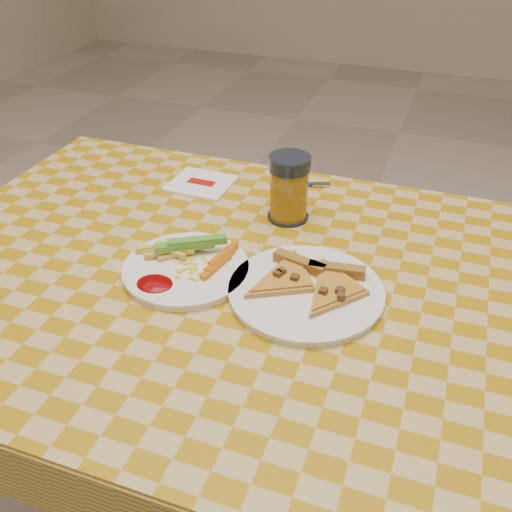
% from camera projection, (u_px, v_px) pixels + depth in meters
% --- Properties ---
extents(table, '(1.28, 0.88, 0.76)m').
position_uv_depth(table, '(246.00, 307.00, 1.06)').
color(table, silver).
rests_on(table, ground).
extents(plate_left, '(0.24, 0.24, 0.01)m').
position_uv_depth(plate_left, '(186.00, 270.00, 1.02)').
color(plate_left, white).
rests_on(plate_left, table).
extents(plate_right, '(0.28, 0.28, 0.01)m').
position_uv_depth(plate_right, '(306.00, 293.00, 0.96)').
color(plate_right, white).
rests_on(plate_right, table).
extents(fries_veggies, '(0.19, 0.18, 0.04)m').
position_uv_depth(fries_veggies, '(185.00, 257.00, 1.02)').
color(fries_veggies, '#E5CC48').
rests_on(fries_veggies, plate_left).
extents(pizza_slices, '(0.24, 0.21, 0.02)m').
position_uv_depth(pizza_slices, '(310.00, 281.00, 0.96)').
color(pizza_slices, '#BB8439').
rests_on(pizza_slices, plate_right).
extents(drink_glass, '(0.09, 0.09, 0.14)m').
position_uv_depth(drink_glass, '(289.00, 189.00, 1.14)').
color(drink_glass, black).
rests_on(drink_glass, table).
extents(napkin, '(0.14, 0.13, 0.01)m').
position_uv_depth(napkin, '(201.00, 184.00, 1.30)').
color(napkin, white).
rests_on(napkin, table).
extents(fork, '(0.12, 0.05, 0.01)m').
position_uv_depth(fork, '(303.00, 184.00, 1.29)').
color(fork, navy).
rests_on(fork, table).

